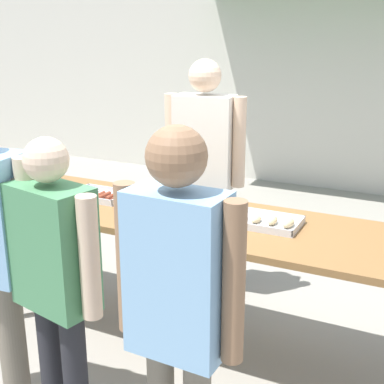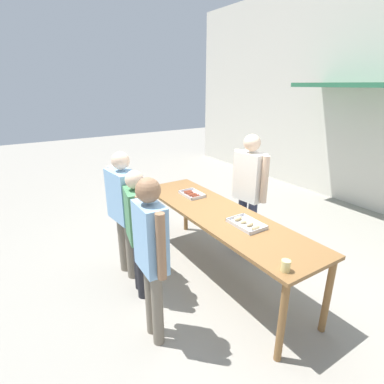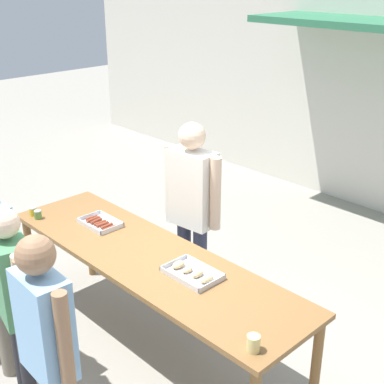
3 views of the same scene
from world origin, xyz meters
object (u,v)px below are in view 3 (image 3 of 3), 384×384
beer_cup (253,343)px  person_customer_waiting_in_line (15,293)px  person_server_behind_table (192,201)px  condiment_jar_mustard (33,211)px  person_customer_with_cup (47,341)px  food_tray_buns (192,273)px  food_tray_sausages (100,223)px  condiment_jar_ketchup (38,215)px

beer_cup → person_customer_waiting_in_line: 1.67m
beer_cup → person_server_behind_table: (-1.53, 0.98, 0.12)m
condiment_jar_mustard → person_customer_with_cup: (1.80, -0.89, 0.08)m
condiment_jar_mustard → person_customer_waiting_in_line: size_ratio=0.05×
food_tray_buns → person_customer_waiting_in_line: (-0.65, -1.05, -0.00)m
food_tray_sausages → food_tray_buns: bearing=0.1°
person_server_behind_table → beer_cup: bearing=-38.8°
condiment_jar_mustard → person_customer_waiting_in_line: bearing=-33.8°
person_customer_waiting_in_line → food_tray_buns: bearing=-110.1°
food_tray_buns → person_server_behind_table: 0.96m
condiment_jar_ketchup → beer_cup: 2.49m
condiment_jar_mustard → beer_cup: size_ratio=0.74×
food_tray_buns → condiment_jar_ketchup: (-1.64, -0.33, 0.02)m
person_server_behind_table → person_customer_with_cup: size_ratio=1.06×
food_tray_sausages → food_tray_buns: (1.15, 0.00, 0.01)m
food_tray_sausages → condiment_jar_mustard: condiment_jar_mustard is taller
condiment_jar_ketchup → person_server_behind_table: size_ratio=0.04×
food_tray_buns → beer_cup: 0.90m
food_tray_buns → person_customer_waiting_in_line: person_customer_waiting_in_line is taller
condiment_jar_mustard → person_server_behind_table: bearing=43.1°
food_tray_sausages → beer_cup: size_ratio=3.47×
person_customer_with_cup → condiment_jar_ketchup: bearing=-25.3°
food_tray_sausages → person_customer_waiting_in_line: size_ratio=0.23×
person_server_behind_table → person_customer_waiting_in_line: bearing=-95.3°
food_tray_sausages → condiment_jar_ketchup: size_ratio=4.67×
condiment_jar_ketchup → person_server_behind_table: 1.38m
person_customer_with_cup → person_customer_waiting_in_line: person_customer_with_cup is taller
person_server_behind_table → condiment_jar_mustard: bearing=-143.2°
beer_cup → food_tray_buns: bearing=159.3°
person_customer_with_cup → person_customer_waiting_in_line: (-0.72, 0.16, -0.10)m
condiment_jar_mustard → condiment_jar_ketchup: size_ratio=1.00×
condiment_jar_ketchup → person_customer_with_cup: (1.71, -0.89, 0.08)m
food_tray_buns → person_customer_with_cup: size_ratio=0.25×
food_tray_buns → person_server_behind_table: person_server_behind_table is taller
condiment_jar_mustard → person_server_behind_table: (1.05, 0.98, 0.13)m
person_customer_waiting_in_line → food_tray_sausages: bearing=-52.8°
food_tray_sausages → food_tray_buns: 1.15m
food_tray_sausages → condiment_jar_mustard: 0.67m
condiment_jar_ketchup → person_server_behind_table: (0.96, 0.98, 0.13)m
person_customer_with_cup → person_customer_waiting_in_line: 0.75m
condiment_jar_mustard → person_server_behind_table: size_ratio=0.04×
condiment_jar_ketchup → food_tray_buns: bearing=11.2°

